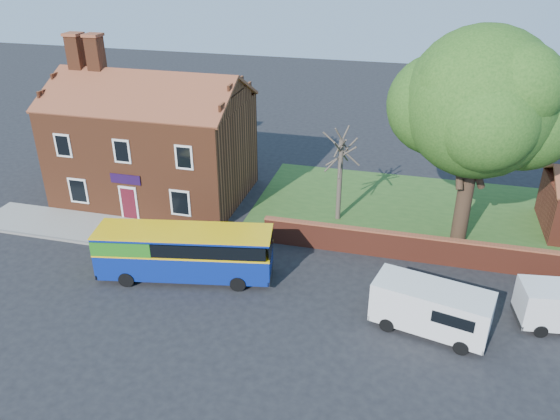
# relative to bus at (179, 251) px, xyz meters

# --- Properties ---
(ground) EXTENTS (120.00, 120.00, 0.00)m
(ground) POSITION_rel_bus_xyz_m (1.27, -2.29, -1.57)
(ground) COLOR black
(ground) RESTS_ON ground
(pavement) EXTENTS (18.00, 3.50, 0.12)m
(pavement) POSITION_rel_bus_xyz_m (-5.73, 3.46, -1.51)
(pavement) COLOR gray
(pavement) RESTS_ON ground
(kerb) EXTENTS (18.00, 0.15, 0.14)m
(kerb) POSITION_rel_bus_xyz_m (-5.73, 1.71, -1.50)
(kerb) COLOR slate
(kerb) RESTS_ON ground
(grass_strip) EXTENTS (26.00, 12.00, 0.04)m
(grass_strip) POSITION_rel_bus_xyz_m (14.27, 10.71, -1.55)
(grass_strip) COLOR #426B28
(grass_strip) RESTS_ON ground
(shop_building) EXTENTS (12.30, 8.13, 10.50)m
(shop_building) POSITION_rel_bus_xyz_m (-5.76, 9.21, 1.85)
(shop_building) COLOR brown
(shop_building) RESTS_ON ground
(boundary_wall) EXTENTS (22.00, 0.38, 1.60)m
(boundary_wall) POSITION_rel_bus_xyz_m (14.27, 4.71, -0.75)
(boundary_wall) COLOR maroon
(boundary_wall) RESTS_ON ground
(bus) EXTENTS (9.27, 3.90, 2.75)m
(bus) POSITION_rel_bus_xyz_m (0.00, 0.00, 0.00)
(bus) COLOR navy
(bus) RESTS_ON ground
(van_near) EXTENTS (5.48, 3.17, 2.26)m
(van_near) POSITION_rel_bus_xyz_m (12.69, -1.21, -0.30)
(van_near) COLOR white
(van_near) RESTS_ON ground
(large_tree) EXTENTS (10.09, 7.98, 12.30)m
(large_tree) POSITION_rel_bus_xyz_m (14.33, 7.82, 6.49)
(large_tree) COLOR black
(large_tree) RESTS_ON ground
(bare_tree) EXTENTS (2.16, 2.58, 5.77)m
(bare_tree) POSITION_rel_bus_xyz_m (6.94, 8.58, 1.39)
(bare_tree) COLOR #4C4238
(bare_tree) RESTS_ON ground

